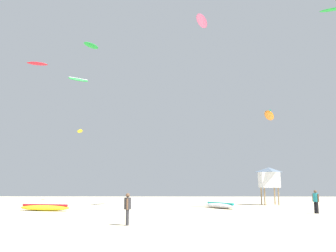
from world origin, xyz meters
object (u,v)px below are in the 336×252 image
object	(u,v)px
kite_aloft_3	(269,115)
kite_aloft_7	(78,79)
kite_aloft_5	(37,64)
kite_aloft_8	(80,131)
kite_aloft_1	(202,21)
kite_grounded_mid	(45,208)
kite_grounded_near	(220,205)
kite_aloft_0	(91,46)
person_midground	(316,200)
person_foreground	(128,206)
kite_aloft_4	(332,10)
lifeguard_tower	(269,177)

from	to	relation	value
kite_aloft_3	kite_aloft_7	size ratio (longest dim) A/B	1.43
kite_aloft_5	kite_aloft_8	distance (m)	11.72
kite_aloft_5	kite_aloft_7	world-z (taller)	kite_aloft_5
kite_aloft_1	kite_aloft_8	world-z (taller)	kite_aloft_1
kite_grounded_mid	kite_aloft_5	bearing A→B (deg)	115.97
kite_grounded_near	kite_aloft_0	size ratio (longest dim) A/B	2.03
kite_grounded_mid	kite_aloft_5	size ratio (longest dim) A/B	1.66
person_midground	kite_grounded_mid	xyz separation A→B (m)	(-21.83, 2.58, -0.77)
person_midground	kite_aloft_0	world-z (taller)	kite_aloft_0
kite_aloft_0	kite_aloft_3	size ratio (longest dim) A/B	0.51
person_midground	person_foreground	bearing A→B (deg)	-0.39
person_midground	kite_aloft_4	size ratio (longest dim) A/B	0.75
kite_aloft_0	kite_aloft_7	bearing A→B (deg)	111.52
kite_aloft_3	kite_aloft_5	size ratio (longest dim) A/B	1.55
kite_grounded_near	kite_aloft_1	bearing A→B (deg)	130.69
kite_aloft_8	kite_aloft_7	bearing A→B (deg)	-114.66
kite_aloft_5	kite_grounded_mid	bearing A→B (deg)	-64.03
kite_aloft_5	person_foreground	bearing A→B (deg)	-59.30
kite_aloft_5	kite_aloft_8	bearing A→B (deg)	53.27
person_foreground	kite_aloft_7	distance (m)	40.06
kite_aloft_1	kite_aloft_8	distance (m)	26.81
kite_aloft_1	kite_aloft_4	size ratio (longest dim) A/B	1.55
person_foreground	lifeguard_tower	size ratio (longest dim) A/B	0.41
kite_grounded_near	person_foreground	bearing A→B (deg)	-114.19
kite_aloft_5	kite_aloft_1	bearing A→B (deg)	-27.83
kite_grounded_near	kite_aloft_1	world-z (taller)	kite_aloft_1
kite_grounded_mid	kite_aloft_3	world-z (taller)	kite_aloft_3
kite_grounded_near	kite_aloft_8	size ratio (longest dim) A/B	1.47
kite_aloft_0	person_midground	bearing A→B (deg)	-31.31
kite_grounded_near	kite_aloft_3	bearing A→B (deg)	40.75
kite_aloft_0	kite_aloft_5	size ratio (longest dim) A/B	0.78
kite_aloft_0	kite_grounded_near	bearing A→B (deg)	-23.84
kite_grounded_near	kite_aloft_0	xyz separation A→B (m)	(-14.36, 6.35, 18.60)
kite_grounded_near	kite_aloft_4	size ratio (longest dim) A/B	1.95
kite_aloft_8	kite_aloft_4	bearing A→B (deg)	-34.48
kite_aloft_5	kite_aloft_8	size ratio (longest dim) A/B	0.93
kite_aloft_4	kite_aloft_8	bearing A→B (deg)	145.52
kite_aloft_4	kite_aloft_7	world-z (taller)	kite_aloft_4
kite_aloft_4	kite_aloft_5	xyz separation A→B (m)	(-34.95, 14.45, -0.24)
person_midground	lifeguard_tower	world-z (taller)	lifeguard_tower
kite_aloft_3	kite_aloft_8	xyz separation A→B (m)	(-25.34, 14.04, 0.43)
person_midground	kite_aloft_4	xyz separation A→B (m)	(4.81, 5.21, 18.30)
person_foreground	kite_aloft_3	distance (m)	26.10
kite_grounded_near	kite_grounded_mid	xyz separation A→B (m)	(-15.28, -3.79, 0.01)
kite_grounded_near	kite_grounded_mid	size ratio (longest dim) A/B	0.96
kite_aloft_1	kite_aloft_4	bearing A→B (deg)	-11.97
person_foreground	kite_aloft_0	world-z (taller)	kite_aloft_0
kite_grounded_near	kite_aloft_8	world-z (taller)	kite_aloft_8
lifeguard_tower	kite_aloft_7	size ratio (longest dim) A/B	1.33
person_foreground	kite_grounded_mid	distance (m)	14.14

